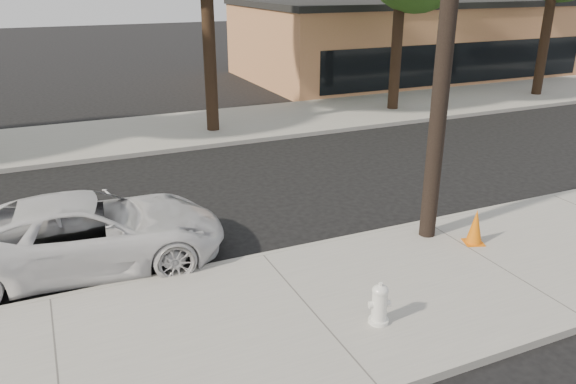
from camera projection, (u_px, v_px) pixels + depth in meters
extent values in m
plane|color=black|center=(230.00, 222.00, 13.17)|extent=(120.00, 120.00, 0.00)
cube|color=gray|center=(311.00, 313.00, 9.48)|extent=(90.00, 4.40, 0.15)
cube|color=gray|center=(155.00, 133.00, 20.38)|extent=(90.00, 5.00, 0.15)
cube|color=#9E9B93|center=(263.00, 257.00, 11.35)|extent=(90.00, 0.12, 0.16)
cube|color=#BD804F|center=(404.00, 39.00, 32.17)|extent=(18.00, 10.00, 4.00)
cylinder|color=black|center=(448.00, 18.00, 10.57)|extent=(0.34, 0.34, 9.00)
cylinder|color=black|center=(210.00, 64.00, 19.66)|extent=(0.44, 0.44, 4.75)
cylinder|color=black|center=(396.00, 55.00, 23.03)|extent=(0.44, 0.44, 4.40)
cylinder|color=black|center=(544.00, 44.00, 25.88)|extent=(0.44, 0.44, 4.60)
imported|color=silver|center=(88.00, 233.00, 10.91)|extent=(5.46, 2.89, 1.46)
cylinder|color=white|center=(378.00, 321.00, 9.09)|extent=(0.33, 0.33, 0.06)
cylinder|color=white|center=(379.00, 307.00, 9.00)|extent=(0.25, 0.25, 0.57)
ellipsoid|color=white|center=(380.00, 291.00, 8.89)|extent=(0.27, 0.27, 0.19)
cylinder|color=white|center=(379.00, 304.00, 8.98)|extent=(0.37, 0.20, 0.11)
cylinder|color=white|center=(379.00, 304.00, 8.98)|extent=(0.19, 0.22, 0.14)
cube|color=orange|center=(473.00, 242.00, 11.80)|extent=(0.50, 0.50, 0.02)
cone|color=orange|center=(475.00, 227.00, 11.67)|extent=(0.44, 0.44, 0.75)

